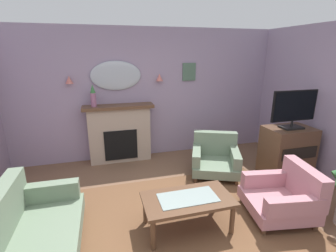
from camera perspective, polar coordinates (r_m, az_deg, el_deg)
name	(u,v)px	position (r m, az deg, el deg)	size (l,w,h in m)	color
floor	(191,236)	(3.38, 5.22, -23.99)	(6.41, 6.16, 0.10)	brown
wall_back	(148,94)	(5.17, -4.70, 7.34)	(6.41, 0.10, 2.62)	#9E8CA8
patterned_rug	(185,222)	(3.49, 4.02, -21.26)	(3.20, 2.40, 0.01)	brown
fireplace	(120,134)	(5.05, -11.03, -1.79)	(1.36, 0.36, 1.16)	tan
mantel_vase_centre	(93,96)	(4.83, -16.89, 6.71)	(0.10, 0.10, 0.42)	#9E6084
wall_mirror	(116,76)	(4.96, -11.91, 11.30)	(0.96, 0.06, 0.56)	#B2BCC6
wall_sconce_left	(69,80)	(4.93, -21.86, 9.86)	(0.14, 0.14, 0.14)	#D17066
wall_sconce_right	(159,77)	(5.04, -1.99, 11.15)	(0.14, 0.14, 0.14)	#D17066
framed_picture	(189,72)	(5.28, 4.88, 12.34)	(0.28, 0.03, 0.36)	#4C6B56
coffee_table	(188,202)	(3.19, 4.57, -17.02)	(1.10, 0.60, 0.45)	brown
floral_couch	(23,241)	(3.12, -30.44, -21.85)	(0.88, 1.73, 0.76)	gray
armchair_near_fireplace	(285,195)	(3.79, 25.34, -14.24)	(0.94, 0.93, 0.71)	#B77A84
armchair_by_coffee_table	(215,157)	(4.64, 10.82, -7.01)	(1.05, 1.07, 0.71)	gray
tv_cabinet	(287,152)	(4.87, 25.69, -5.43)	(0.80, 0.57, 0.90)	brown
tv_flatscreen	(294,108)	(4.64, 27.09, 3.64)	(0.84, 0.24, 0.65)	black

